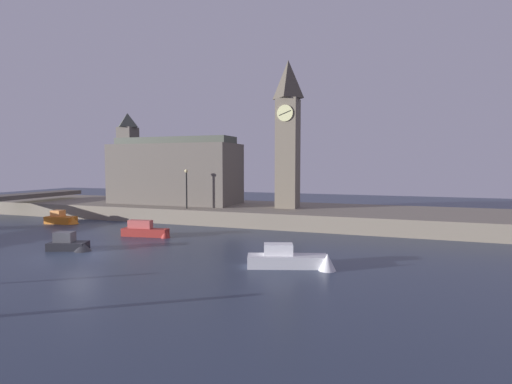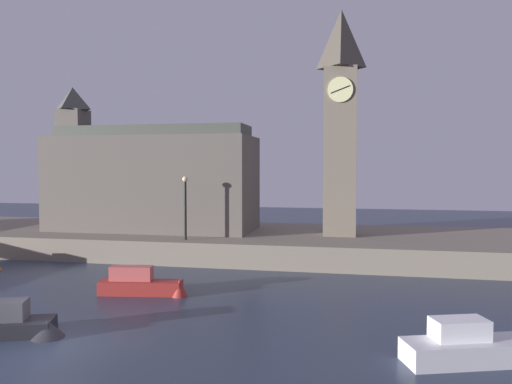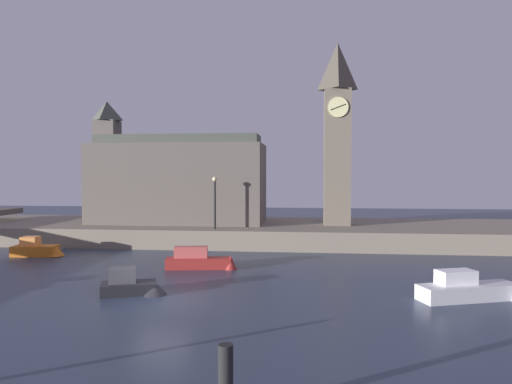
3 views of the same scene
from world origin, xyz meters
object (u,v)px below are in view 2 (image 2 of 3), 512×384
object	(u,v)px
clock_tower	(341,119)
streetlamp	(185,200)
boat_barge_dark	(22,324)
boat_ferry_white	(494,349)
parliament_hall	(149,179)
boat_dinghy_red	(145,285)

from	to	relation	value
clock_tower	streetlamp	world-z (taller)	clock_tower
clock_tower	streetlamp	size ratio (longest dim) A/B	3.75
streetlamp	boat_barge_dark	size ratio (longest dim) A/B	1.15
streetlamp	boat_ferry_white	world-z (taller)	streetlamp
streetlamp	parliament_hall	bearing A→B (deg)	134.38
streetlamp	boat_dinghy_red	world-z (taller)	streetlamp
parliament_hall	clock_tower	bearing A→B (deg)	-1.65
parliament_hall	boat_ferry_white	distance (m)	27.00
streetlamp	boat_barge_dark	world-z (taller)	streetlamp
streetlamp	boat_dinghy_red	bearing A→B (deg)	-84.35
boat_ferry_white	boat_dinghy_red	bearing A→B (deg)	158.05
boat_dinghy_red	boat_ferry_white	distance (m)	15.22
boat_barge_dark	boat_dinghy_red	bearing A→B (deg)	72.83
boat_dinghy_red	boat_ferry_white	size ratio (longest dim) A/B	0.81
streetlamp	boat_barge_dark	xyz separation A→B (m)	(-1.17, -14.23, -3.58)
parliament_hall	streetlamp	xyz separation A→B (m)	(4.48, -4.58, -1.25)
clock_tower	parliament_hall	size ratio (longest dim) A/B	1.01
parliament_hall	boat_dinghy_red	size ratio (longest dim) A/B	3.33
parliament_hall	boat_ferry_white	size ratio (longest dim) A/B	2.70
clock_tower	streetlamp	xyz separation A→B (m)	(-9.54, -4.17, -5.35)
boat_ferry_white	boat_barge_dark	xyz separation A→B (m)	(-16.07, -0.63, -0.03)
boat_ferry_white	streetlamp	bearing A→B (deg)	137.61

